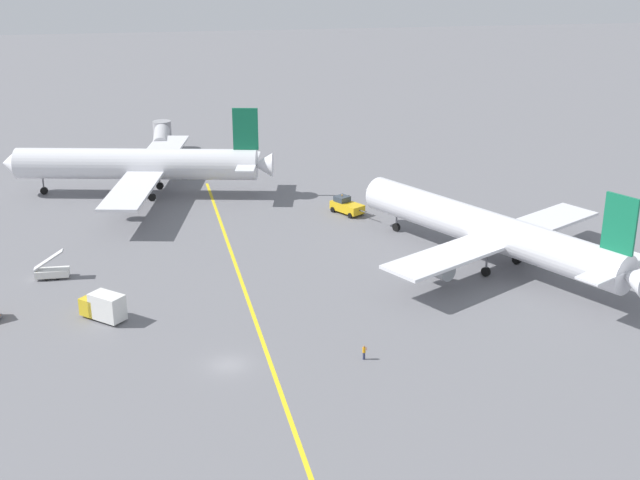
{
  "coord_description": "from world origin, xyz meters",
  "views": [
    {
      "loc": [
        -2.96,
        -84.05,
        46.34
      ],
      "look_at": [
        14.48,
        26.65,
        4.0
      ],
      "focal_mm": 47.96,
      "sensor_mm": 36.0,
      "label": 1
    }
  ],
  "objects_px": {
    "airliner_being_pushed": "(488,231)",
    "gse_stair_truck_yellow": "(52,271)",
    "gse_catering_truck_tall": "(103,306)",
    "ground_crew_ramp_agent_by_cones": "(364,352)",
    "airliner_at_gate_left": "(139,165)",
    "pushback_tug": "(347,206)",
    "jet_bridge": "(162,135)"
  },
  "relations": [
    {
      "from": "gse_stair_truck_yellow",
      "to": "jet_bridge",
      "type": "xyz_separation_m",
      "value": [
        14.02,
        63.8,
        3.19
      ]
    },
    {
      "from": "pushback_tug",
      "to": "gse_catering_truck_tall",
      "type": "xyz_separation_m",
      "value": [
        -36.94,
        -35.1,
        0.47
      ]
    },
    {
      "from": "airliner_being_pushed",
      "to": "ground_crew_ramp_agent_by_cones",
      "type": "bearing_deg",
      "value": -132.78
    },
    {
      "from": "pushback_tug",
      "to": "gse_catering_truck_tall",
      "type": "relative_size",
      "value": 1.38
    },
    {
      "from": "pushback_tug",
      "to": "jet_bridge",
      "type": "xyz_separation_m",
      "value": [
        -30.97,
        43.02,
        2.93
      ]
    },
    {
      "from": "pushback_tug",
      "to": "jet_bridge",
      "type": "bearing_deg",
      "value": 125.75
    },
    {
      "from": "airliner_at_gate_left",
      "to": "gse_stair_truck_yellow",
      "type": "bearing_deg",
      "value": -106.3
    },
    {
      "from": "gse_catering_truck_tall",
      "to": "ground_crew_ramp_agent_by_cones",
      "type": "distance_m",
      "value": 33.13
    },
    {
      "from": "gse_catering_truck_tall",
      "to": "gse_stair_truck_yellow",
      "type": "xyz_separation_m",
      "value": [
        -8.05,
        14.31,
        -0.73
      ]
    },
    {
      "from": "airliner_being_pushed",
      "to": "gse_catering_truck_tall",
      "type": "xyz_separation_m",
      "value": [
        -52.49,
        -9.82,
        -3.36
      ]
    },
    {
      "from": "gse_stair_truck_yellow",
      "to": "airliner_being_pushed",
      "type": "bearing_deg",
      "value": -4.24
    },
    {
      "from": "gse_stair_truck_yellow",
      "to": "jet_bridge",
      "type": "relative_size",
      "value": 0.29
    },
    {
      "from": "pushback_tug",
      "to": "ground_crew_ramp_agent_by_cones",
      "type": "distance_m",
      "value": 50.62
    },
    {
      "from": "gse_catering_truck_tall",
      "to": "jet_bridge",
      "type": "distance_m",
      "value": 78.38
    },
    {
      "from": "gse_stair_truck_yellow",
      "to": "jet_bridge",
      "type": "distance_m",
      "value": 65.41
    },
    {
      "from": "gse_stair_truck_yellow",
      "to": "ground_crew_ramp_agent_by_cones",
      "type": "xyz_separation_m",
      "value": [
        37.59,
        -29.29,
        -0.13
      ]
    },
    {
      "from": "pushback_tug",
      "to": "gse_catering_truck_tall",
      "type": "height_order",
      "value": "gse_catering_truck_tall"
    },
    {
      "from": "pushback_tug",
      "to": "gse_stair_truck_yellow",
      "type": "relative_size",
      "value": 1.78
    },
    {
      "from": "airliner_at_gate_left",
      "to": "gse_stair_truck_yellow",
      "type": "height_order",
      "value": "airliner_at_gate_left"
    },
    {
      "from": "airliner_at_gate_left",
      "to": "gse_catering_truck_tall",
      "type": "bearing_deg",
      "value": -92.93
    },
    {
      "from": "airliner_being_pushed",
      "to": "airliner_at_gate_left",
      "type": "bearing_deg",
      "value": 140.68
    },
    {
      "from": "gse_catering_truck_tall",
      "to": "gse_stair_truck_yellow",
      "type": "relative_size",
      "value": 1.29
    },
    {
      "from": "pushback_tug",
      "to": "ground_crew_ramp_agent_by_cones",
      "type": "bearing_deg",
      "value": -98.4
    },
    {
      "from": "airliner_at_gate_left",
      "to": "ground_crew_ramp_agent_by_cones",
      "type": "height_order",
      "value": "airliner_at_gate_left"
    },
    {
      "from": "gse_catering_truck_tall",
      "to": "ground_crew_ramp_agent_by_cones",
      "type": "height_order",
      "value": "gse_catering_truck_tall"
    },
    {
      "from": "airliner_at_gate_left",
      "to": "airliner_being_pushed",
      "type": "relative_size",
      "value": 1.08
    },
    {
      "from": "airliner_at_gate_left",
      "to": "ground_crew_ramp_agent_by_cones",
      "type": "relative_size",
      "value": 27.89
    },
    {
      "from": "airliner_being_pushed",
      "to": "gse_stair_truck_yellow",
      "type": "relative_size",
      "value": 9.58
    },
    {
      "from": "airliner_being_pushed",
      "to": "pushback_tug",
      "type": "xyz_separation_m",
      "value": [
        -15.55,
        25.28,
        -3.84
      ]
    },
    {
      "from": "ground_crew_ramp_agent_by_cones",
      "to": "pushback_tug",
      "type": "bearing_deg",
      "value": 81.6
    },
    {
      "from": "gse_catering_truck_tall",
      "to": "ground_crew_ramp_agent_by_cones",
      "type": "bearing_deg",
      "value": -26.88
    },
    {
      "from": "airliner_at_gate_left",
      "to": "ground_crew_ramp_agent_by_cones",
      "type": "distance_m",
      "value": 71.14
    }
  ]
}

